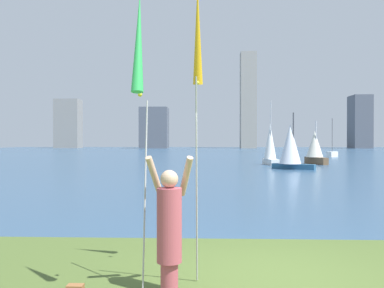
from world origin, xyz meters
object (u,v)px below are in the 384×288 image
(sailboat_0, at_px, (315,147))
(sailboat_4, at_px, (270,145))
(person, at_px, (169,226))
(sailboat_2, at_px, (332,154))
(sailboat_1, at_px, (290,146))
(kite_flag_right, at_px, (198,40))
(kite_flag_left, at_px, (139,49))

(sailboat_0, distance_m, sailboat_4, 4.31)
(person, bearing_deg, sailboat_4, 72.16)
(person, bearing_deg, sailboat_2, 64.13)
(person, xyz_separation_m, sailboat_1, (6.64, 24.58, 0.78))
(kite_flag_right, bearing_deg, sailboat_4, 79.07)
(kite_flag_right, distance_m, sailboat_4, 29.58)
(kite_flag_left, bearing_deg, kite_flag_right, 56.94)
(sailboat_2, bearing_deg, sailboat_1, -113.88)
(person, distance_m, kite_flag_left, 2.43)
(kite_flag_left, xyz_separation_m, sailboat_4, (6.34, 30.12, -1.62))
(kite_flag_right, height_order, sailboat_1, kite_flag_right)
(sailboat_2, xyz_separation_m, sailboat_4, (-10.29, -16.47, 1.31))
(kite_flag_left, distance_m, sailboat_2, 49.56)
(sailboat_1, relative_size, sailboat_2, 0.85)
(person, xyz_separation_m, sailboat_0, (10.11, 31.03, 0.62))
(kite_flag_left, bearing_deg, sailboat_0, 71.50)
(person, distance_m, sailboat_0, 32.65)
(sailboat_1, height_order, sailboat_2, sailboat_2)
(sailboat_0, height_order, sailboat_4, sailboat_4)
(person, distance_m, sailboat_2, 49.07)
(sailboat_0, bearing_deg, person, -108.04)
(sailboat_2, relative_size, sailboat_4, 0.89)
(kite_flag_right, distance_m, sailboat_1, 24.63)
(person, relative_size, sailboat_2, 0.39)
(sailboat_0, height_order, sailboat_2, sailboat_2)
(kite_flag_right, xyz_separation_m, sailboat_2, (15.88, 45.45, -3.32))
(person, bearing_deg, sailboat_0, 65.43)
(kite_flag_right, bearing_deg, sailboat_2, 70.74)
(sailboat_1, bearing_deg, person, -105.12)
(kite_flag_right, xyz_separation_m, sailboat_1, (6.27, 23.73, -1.99))
(sailboat_2, distance_m, sailboat_4, 19.46)
(person, relative_size, sailboat_0, 0.50)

